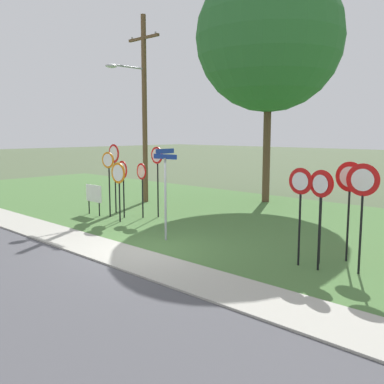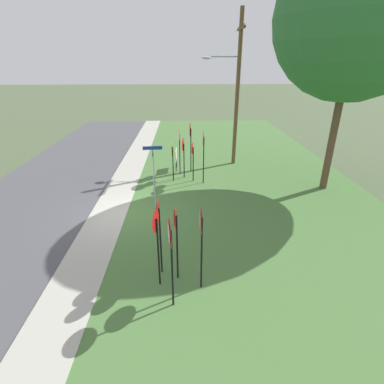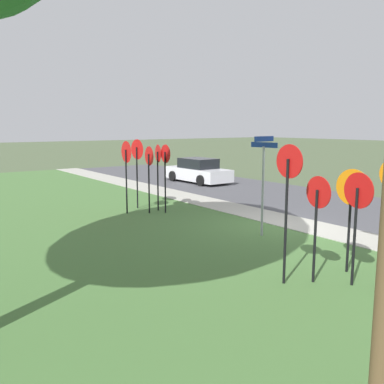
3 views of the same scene
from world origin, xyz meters
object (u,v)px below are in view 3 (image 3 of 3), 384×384
yield_sign_near_left (158,162)px  yield_sign_far_right (127,159)px  yield_sign_far_left (137,157)px  parked_sedan_distant (198,171)px  stop_sign_near_left (357,204)px  yield_sign_near_right (166,162)px  stop_sign_far_right (317,207)px  stop_sign_near_right (352,198)px  yield_sign_center (149,164)px  street_name_post (263,177)px  stop_sign_far_left (288,184)px

yield_sign_near_left → yield_sign_far_right: bearing=92.8°
yield_sign_far_left → parked_sedan_distant: size_ratio=0.62×
stop_sign_near_left → yield_sign_near_right: 8.35m
stop_sign_far_right → yield_sign_near_right: yield_sign_near_right is taller
yield_sign_near_left → parked_sedan_distant: bearing=-35.8°
stop_sign_near_right → yield_sign_center: 8.09m
stop_sign_near_left → stop_sign_far_right: bearing=49.9°
stop_sign_near_right → yield_sign_far_left: bearing=0.2°
yield_sign_near_right → yield_sign_center: size_ratio=1.03×
stop_sign_far_right → parked_sedan_distant: bearing=-20.6°
stop_sign_near_left → street_name_post: bearing=-10.0°
street_name_post → yield_sign_near_left: bearing=1.1°
stop_sign_near_right → stop_sign_far_right: bearing=87.0°
stop_sign_near_right → street_name_post: street_name_post is taller
yield_sign_near_left → yield_sign_far_right: 1.25m
stop_sign_far_right → yield_sign_far_left: yield_sign_far_left is taller
parked_sedan_distant → street_name_post: bearing=150.6°
stop_sign_far_left → street_name_post: size_ratio=0.98×
yield_sign_near_right → stop_sign_near_right: bearing=-180.0°
stop_sign_near_right → street_name_post: bearing=-12.9°
stop_sign_near_left → stop_sign_far_right: 0.76m
street_name_post → stop_sign_near_right: bearing=163.7°
stop_sign_far_right → street_name_post: 3.77m
stop_sign_near_right → stop_sign_far_right: 1.12m
yield_sign_near_right → yield_sign_far_left: 1.48m
stop_sign_near_right → yield_sign_near_right: size_ratio=0.90×
yield_sign_near_right → yield_sign_far_right: bearing=59.7°
street_name_post → stop_sign_far_right: bearing=146.8°
stop_sign_far_left → yield_sign_far_left: size_ratio=1.06×
stop_sign_near_right → yield_sign_near_right: yield_sign_near_right is taller
yield_sign_far_right → yield_sign_far_left: bearing=-49.9°
yield_sign_center → street_name_post: bearing=-164.3°
yield_sign_near_right → parked_sedan_distant: bearing=-43.0°
yield_sign_far_left → yield_sign_far_right: yield_sign_far_left is taller
stop_sign_near_right → yield_sign_near_right: 7.78m
stop_sign_near_right → yield_sign_near_left: bearing=-2.6°
stop_sign_far_left → yield_sign_near_left: 8.21m
yield_sign_near_right → stop_sign_far_right: bearing=171.9°
yield_sign_near_left → yield_sign_near_right: (-0.56, 0.02, 0.02)m
stop_sign_far_left → yield_sign_far_left: bearing=-7.7°
parked_sedan_distant → yield_sign_far_left: bearing=125.2°
yield_sign_far_right → yield_sign_center: bearing=-121.8°
yield_sign_center → street_name_post: size_ratio=0.85×
stop_sign_near_left → stop_sign_far_right: stop_sign_near_left is taller
stop_sign_near_left → parked_sedan_distant: bearing=-16.9°
stop_sign_far_right → stop_sign_far_left: bearing=68.0°
stop_sign_far_left → yield_sign_center: size_ratio=1.15×
yield_sign_near_right → parked_sedan_distant: yield_sign_near_right is taller
yield_sign_center → parked_sedan_distant: yield_sign_center is taller
stop_sign_near_left → yield_sign_near_left: size_ratio=0.92×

